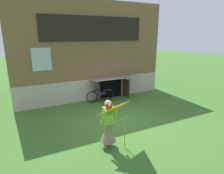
{
  "coord_description": "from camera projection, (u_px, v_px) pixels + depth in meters",
  "views": [
    {
      "loc": [
        -3.86,
        -6.77,
        3.63
      ],
      "look_at": [
        -0.18,
        0.53,
        1.37
      ],
      "focal_mm": 30.72,
      "sensor_mm": 36.0,
      "label": 1
    }
  ],
  "objects": [
    {
      "name": "ground_plane",
      "position": [
        121.0,
        119.0,
        8.47
      ],
      "size": [
        60.0,
        60.0,
        0.0
      ],
      "primitive_type": "plane",
      "color": "#3D6B28"
    },
    {
      "name": "log_house",
      "position": [
        81.0,
        49.0,
        12.4
      ],
      "size": [
        8.51,
        5.91,
        5.37
      ],
      "color": "#ADA393",
      "rests_on": "ground_plane"
    },
    {
      "name": "person",
      "position": [
        108.0,
        128.0,
        6.22
      ],
      "size": [
        0.61,
        0.53,
        1.65
      ],
      "rotation": [
        0.0,
        0.0,
        -0.35
      ],
      "color": "#7F6B51",
      "rests_on": "ground_plane"
    },
    {
      "name": "kite",
      "position": [
        131.0,
        114.0,
        5.75
      ],
      "size": [
        1.18,
        1.22,
        1.6
      ],
      "color": "orange",
      "rests_on": "ground_plane"
    },
    {
      "name": "bicycle_blue",
      "position": [
        100.0,
        96.0,
        10.58
      ],
      "size": [
        1.52,
        0.24,
        0.7
      ],
      "rotation": [
        0.0,
        0.0,
        -0.13
      ],
      "color": "black",
      "rests_on": "ground_plane"
    }
  ]
}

